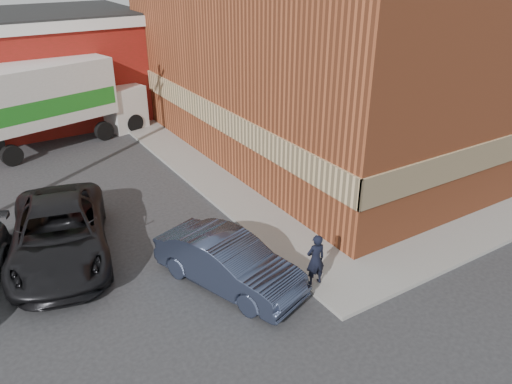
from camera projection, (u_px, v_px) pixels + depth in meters
ground at (314, 279)px, 14.25m from camera, size 90.00×90.00×0.00m
brick_building at (344, 40)px, 23.08m from camera, size 14.25×18.25×9.36m
sidewalk_south at (503, 222)px, 17.12m from camera, size 16.00×1.80×0.12m
sidewalk_west at (195, 167)px, 21.35m from camera, size 1.80×18.00×0.12m
man at (316, 260)px, 13.57m from camera, size 0.61×0.44×1.54m
sedan at (229, 262)px, 13.72m from camera, size 2.97×4.74×1.47m
suv_a at (59, 233)px, 14.93m from camera, size 4.07×6.45×1.66m
box_truck at (59, 97)px, 23.28m from camera, size 8.26×4.17×3.91m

